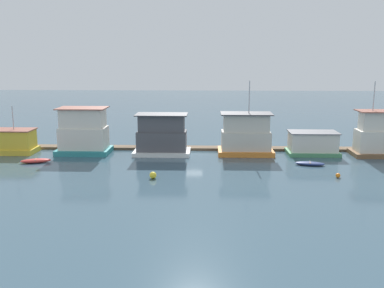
# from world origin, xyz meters

# --- Properties ---
(ground_plane) EXTENTS (200.00, 200.00, 0.00)m
(ground_plane) POSITION_xyz_m (0.00, 0.00, 0.00)
(ground_plane) COLOR #385160
(dock_walkway) EXTENTS (59.60, 1.76, 0.30)m
(dock_walkway) POSITION_xyz_m (0.00, 2.56, 0.15)
(dock_walkway) COLOR brown
(dock_walkway) RESTS_ON ground_plane
(houseboat_yellow) EXTENTS (6.34, 3.29, 5.87)m
(houseboat_yellow) POSITION_xyz_m (-22.53, -0.53, 1.43)
(houseboat_yellow) COLOR gold
(houseboat_yellow) RESTS_ON ground_plane
(houseboat_teal) EXTENTS (6.40, 4.17, 5.65)m
(houseboat_teal) POSITION_xyz_m (-13.31, -0.33, 2.58)
(houseboat_teal) COLOR teal
(houseboat_teal) RESTS_ON ground_plane
(houseboat_white) EXTENTS (6.82, 3.99, 4.95)m
(houseboat_white) POSITION_xyz_m (-3.68, -0.44, 2.24)
(houseboat_white) COLOR white
(houseboat_white) RESTS_ON ground_plane
(houseboat_orange) EXTENTS (6.68, 3.99, 8.94)m
(houseboat_orange) POSITION_xyz_m (6.50, -0.05, 2.29)
(houseboat_orange) COLOR orange
(houseboat_orange) RESTS_ON ground_plane
(houseboat_green) EXTENTS (6.13, 3.68, 2.80)m
(houseboat_green) POSITION_xyz_m (14.64, 0.12, 1.35)
(houseboat_green) COLOR #4C9360
(houseboat_green) RESTS_ON ground_plane
(houseboat_brown) EXTENTS (7.30, 3.73, 8.88)m
(houseboat_brown) POSITION_xyz_m (22.88, -0.31, 2.38)
(houseboat_brown) COLOR brown
(houseboat_brown) RESTS_ON ground_plane
(dinghy_red) EXTENTS (3.48, 1.95, 0.46)m
(dinghy_red) POSITION_xyz_m (-17.41, -5.32, 0.23)
(dinghy_red) COLOR red
(dinghy_red) RESTS_ON ground_plane
(dinghy_navy) EXTENTS (3.34, 1.79, 0.39)m
(dinghy_navy) POSITION_xyz_m (13.13, -5.29, 0.20)
(dinghy_navy) COLOR navy
(dinghy_navy) RESTS_ON ground_plane
(mooring_post_near_right) EXTENTS (0.31, 0.31, 1.72)m
(mooring_post_near_right) POSITION_xyz_m (14.90, 1.43, 0.86)
(mooring_post_near_right) COLOR #846B4C
(mooring_post_near_right) RESTS_ON ground_plane
(mooring_post_far_left) EXTENTS (0.32, 0.32, 2.08)m
(mooring_post_far_left) POSITION_xyz_m (14.41, 1.43, 1.04)
(mooring_post_far_left) COLOR brown
(mooring_post_far_left) RESTS_ON ground_plane
(buoy_yellow) EXTENTS (0.68, 0.68, 0.68)m
(buoy_yellow) POSITION_xyz_m (-3.43, -11.17, 0.34)
(buoy_yellow) COLOR yellow
(buoy_yellow) RESTS_ON ground_plane
(buoy_orange) EXTENTS (0.46, 0.46, 0.46)m
(buoy_orange) POSITION_xyz_m (14.73, -10.19, 0.23)
(buoy_orange) COLOR orange
(buoy_orange) RESTS_ON ground_plane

